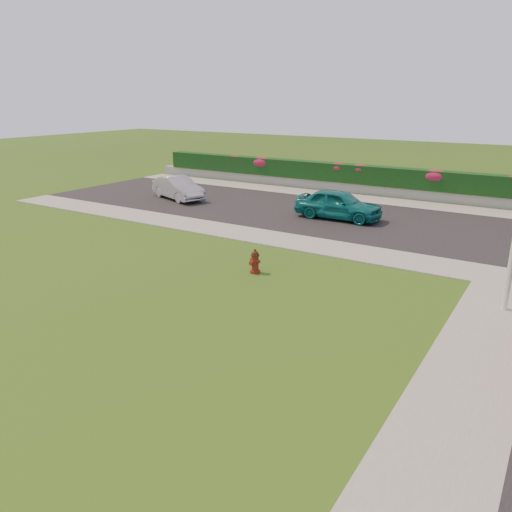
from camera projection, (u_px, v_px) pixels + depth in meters
The scene contains 16 objects.
ground at pixel (156, 333), 12.40m from camera, with size 120.00×120.00×0.00m, color black.
street_far at pixel (270, 208), 26.21m from camera, with size 26.00×8.00×0.04m, color black.
sidewalk_right at pixel (419, 501), 7.23m from camera, with size 2.00×20.00×0.04m, color gray.
sidewalk_far at pixel (195, 225), 22.69m from camera, with size 24.00×2.00×0.04m, color gray.
curb_corner at pixel (510, 278), 16.10m from camera, with size 2.00×2.00×0.04m, color gray.
sidewalk_beyond at pixel (376, 200), 28.21m from camera, with size 34.00×2.00×0.04m, color gray.
retaining_wall at pixel (384, 191), 29.34m from camera, with size 34.00×0.40×0.60m, color gray.
hedge at pixel (386, 176), 29.16m from camera, with size 32.00×0.90×1.10m, color black.
fire_hydrant at pixel (255, 262), 16.54m from camera, with size 0.43×0.40×0.81m.
sedan_teal at pixel (338, 204), 23.62m from camera, with size 1.66×4.12×1.40m, color #0C6260.
sedan_silver at pixel (178, 188), 28.20m from camera, with size 1.34×3.85×1.27m, color #ABADB3.
flower_clump_a at pixel (235, 159), 34.38m from camera, with size 1.09×0.70×0.55m, color #A71C3D.
flower_clump_b at pixel (262, 162), 33.28m from camera, with size 1.47×0.95×0.74m, color #A71C3D.
flower_clump_c at pixel (339, 167), 30.48m from camera, with size 1.17×0.75×0.59m, color #A71C3D.
flower_clump_d at pixel (360, 169), 29.78m from camera, with size 1.15×0.74×0.57m, color #A71C3D.
flower_clump_e at pixel (435, 176), 27.59m from camera, with size 1.44×0.92×0.72m, color #A71C3D.
Camera 1 is at (8.09, -8.17, 5.62)m, focal length 35.00 mm.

